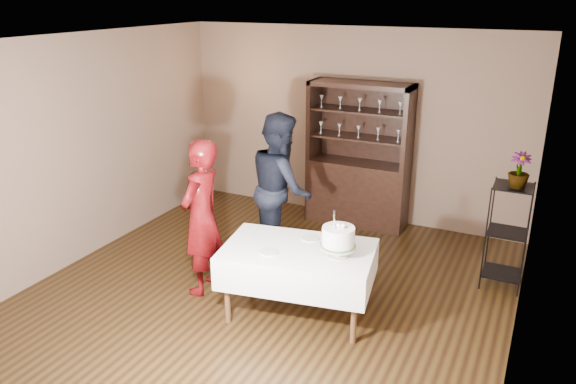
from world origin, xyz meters
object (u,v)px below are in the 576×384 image
cake_table (298,264)px  potted_plant (519,170)px  china_hutch (358,178)px  plant_etagere (507,232)px  man (281,188)px  cake (338,238)px  woman (202,218)px

cake_table → potted_plant: bearing=38.9°
cake_table → potted_plant: (1.85, 1.49, 0.81)m
china_hutch → plant_etagere: size_ratio=1.67×
man → cake: man is taller
china_hutch → man: size_ratio=1.09×
man → china_hutch: bearing=-52.2°
woman → man: size_ratio=0.94×
china_hutch → plant_etagere: (2.08, -1.05, -0.01)m
china_hutch → cake: bearing=-75.3°
cake_table → potted_plant: 2.51m
cake_table → woman: 1.18m
china_hutch → cake: 2.70m
woman → cake: size_ratio=3.58×
china_hutch → cake_table: 2.61m
plant_etagere → cake: 2.10m
china_hutch → woman: 2.72m
china_hutch → plant_etagere: 2.33m
man → plant_etagere: bearing=-114.9°
woman → cake: bearing=87.7°
cake_table → cake: cake is taller
china_hutch → potted_plant: 2.49m
china_hutch → man: (-0.47, -1.49, 0.25)m
potted_plant → man: bearing=-171.3°
potted_plant → cake: bearing=-133.7°
plant_etagere → potted_plant: 0.73m
china_hutch → potted_plant: size_ratio=5.27×
cake → cake_table: bearing=179.4°
cake → potted_plant: (1.43, 1.50, 0.44)m
plant_etagere → potted_plant: bearing=-53.4°
man → cake_table: bearing=178.9°
cake_table → woman: size_ratio=0.94×
plant_etagere → man: (-2.55, -0.44, 0.27)m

